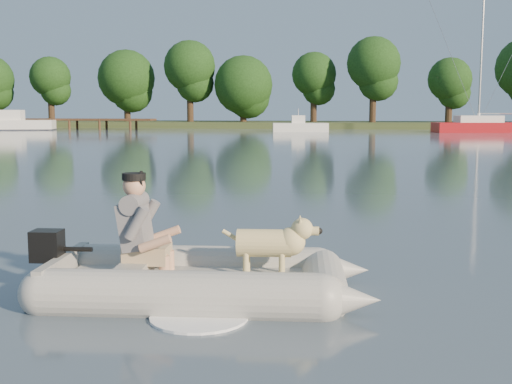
# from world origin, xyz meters

# --- Properties ---
(water) EXTENTS (160.00, 160.00, 0.00)m
(water) POSITION_xyz_m (0.00, 0.00, 0.00)
(water) COLOR slate
(water) RESTS_ON ground
(shore_bank) EXTENTS (160.00, 12.00, 0.70)m
(shore_bank) POSITION_xyz_m (0.00, 62.00, 0.25)
(shore_bank) COLOR #47512D
(shore_bank) RESTS_ON water
(dock) EXTENTS (18.00, 2.00, 1.04)m
(dock) POSITION_xyz_m (-26.00, 52.00, 0.52)
(dock) COLOR #4C331E
(dock) RESTS_ON water
(treeline) EXTENTS (84.66, 7.35, 9.27)m
(treeline) POSITION_xyz_m (5.75, 61.07, 5.30)
(treeline) COLOR #332316
(treeline) RESTS_ON shore_bank
(dinghy) EXTENTS (4.68, 3.20, 1.37)m
(dinghy) POSITION_xyz_m (-0.35, -0.58, 0.59)
(dinghy) COLOR #999A95
(dinghy) RESTS_ON water
(man) EXTENTS (0.76, 0.67, 1.07)m
(man) POSITION_xyz_m (-1.04, -0.58, 0.77)
(man) COLOR slate
(man) RESTS_ON dinghy
(dog) EXTENTS (0.95, 0.39, 0.62)m
(dog) POSITION_xyz_m (0.29, -0.49, 0.51)
(dog) COLOR tan
(dog) RESTS_ON dinghy
(outboard_motor) EXTENTS (0.43, 0.32, 0.78)m
(outboard_motor) POSITION_xyz_m (-1.99, -0.70, 0.31)
(outboard_motor) COLOR black
(outboard_motor) RESTS_ON dinghy
(cabin_cruiser) EXTENTS (7.57, 4.35, 2.21)m
(cabin_cruiser) POSITION_xyz_m (-29.26, 49.02, 0.94)
(cabin_cruiser) COLOR white
(cabin_cruiser) RESTS_ON water
(motorboat) EXTENTS (5.12, 2.58, 2.07)m
(motorboat) POSITION_xyz_m (-2.86, 48.48, 0.94)
(motorboat) COLOR white
(motorboat) RESTS_ON water
(sailboat) EXTENTS (8.67, 3.89, 11.50)m
(sailboat) POSITION_xyz_m (12.47, 49.22, 0.50)
(sailboat) COLOR #A21218
(sailboat) RESTS_ON water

